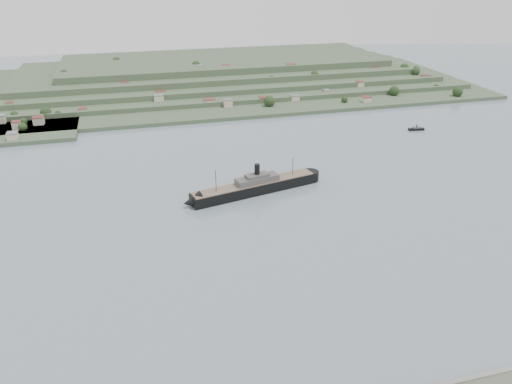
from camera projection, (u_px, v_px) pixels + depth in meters
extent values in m
plane|color=slate|center=(260.00, 227.00, 325.42)|extent=(1400.00, 1400.00, 0.00)
cube|color=#394B32|center=(185.00, 92.00, 638.61)|extent=(760.00, 260.00, 4.00)
cube|color=#394B32|center=(198.00, 83.00, 663.17)|extent=(680.00, 220.00, 5.00)
cube|color=#394B32|center=(207.00, 76.00, 677.40)|extent=(600.00, 200.00, 6.00)
cube|color=#394B32|center=(215.00, 68.00, 691.20)|extent=(520.00, 180.00, 7.00)
cube|color=#394B32|center=(223.00, 60.00, 704.58)|extent=(440.00, 160.00, 8.00)
cube|color=#394B32|center=(0.00, 131.00, 495.88)|extent=(150.00, 90.00, 4.00)
cube|color=black|center=(254.00, 188.00, 370.59)|extent=(99.53, 34.84, 7.70)
cone|color=black|center=(192.00, 202.00, 349.72)|extent=(15.81, 15.81, 13.21)
cylinder|color=black|center=(310.00, 176.00, 391.46)|extent=(13.21, 13.21, 7.70)
cube|color=brown|center=(254.00, 183.00, 368.79)|extent=(97.14, 33.28, 0.66)
cube|color=#4B4946|center=(257.00, 179.00, 368.68)|extent=(34.40, 16.98, 4.40)
cube|color=#4B4946|center=(257.00, 176.00, 367.41)|extent=(18.88, 11.42, 2.75)
cylinder|color=black|center=(257.00, 171.00, 365.61)|extent=(3.96, 3.96, 9.91)
cylinder|color=#45331F|center=(216.00, 182.00, 352.64)|extent=(0.55, 0.55, 17.61)
cylinder|color=#45331F|center=(293.00, 167.00, 380.02)|extent=(0.55, 0.55, 15.41)
cube|color=black|center=(416.00, 129.00, 504.97)|extent=(16.48, 6.50, 2.14)
cube|color=#4B4946|center=(416.00, 128.00, 504.28)|extent=(7.62, 4.47, 1.60)
cylinder|color=black|center=(417.00, 126.00, 503.51)|extent=(0.89, 0.89, 3.12)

